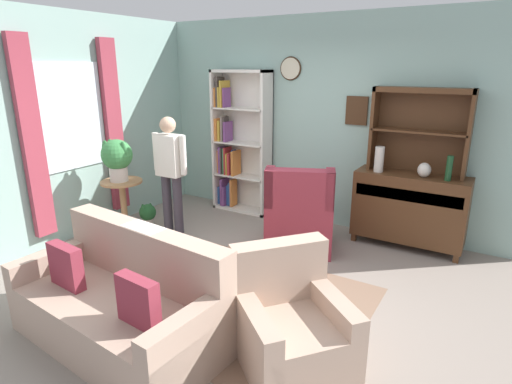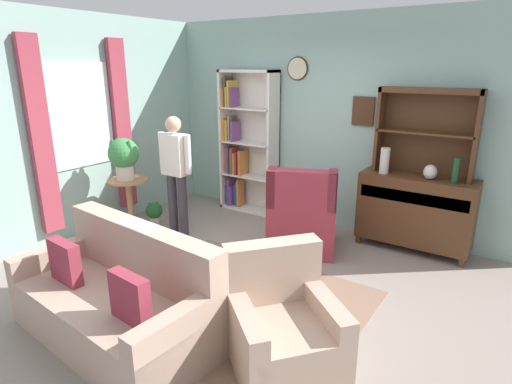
% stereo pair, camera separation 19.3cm
% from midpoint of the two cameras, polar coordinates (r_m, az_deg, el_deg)
% --- Properties ---
extents(ground_plane, '(5.40, 4.60, 0.02)m').
position_cam_midpoint_polar(ground_plane, '(4.42, -1.31, -12.42)').
color(ground_plane, gray).
extents(wall_back, '(5.00, 0.09, 2.80)m').
position_cam_midpoint_polar(wall_back, '(5.77, 11.05, 9.18)').
color(wall_back, '#93B7AD').
rests_on(wall_back, ground_plane).
extents(wall_left, '(0.16, 4.20, 2.80)m').
position_cam_midpoint_polar(wall_left, '(5.75, -22.55, 8.12)').
color(wall_left, '#93B7AD').
rests_on(wall_left, ground_plane).
extents(area_rug, '(2.33, 1.95, 0.01)m').
position_cam_midpoint_polar(area_rug, '(4.10, -1.45, -14.73)').
color(area_rug, '#846651').
rests_on(area_rug, ground_plane).
extents(bookshelf, '(0.90, 0.30, 2.10)m').
position_cam_midpoint_polar(bookshelf, '(6.29, -0.75, 6.45)').
color(bookshelf, silver).
rests_on(bookshelf, ground_plane).
extents(sideboard, '(1.30, 0.45, 0.92)m').
position_cam_midpoint_polar(sideboard, '(5.35, 21.94, -2.26)').
color(sideboard, '#4C2D19').
rests_on(sideboard, ground_plane).
extents(sideboard_hutch, '(1.10, 0.26, 1.00)m').
position_cam_midpoint_polar(sideboard_hutch, '(5.23, 23.49, 9.03)').
color(sideboard_hutch, '#4C2D19').
rests_on(sideboard_hutch, sideboard).
extents(vase_tall, '(0.11, 0.11, 0.31)m').
position_cam_midpoint_polar(vase_tall, '(5.21, 18.26, 4.11)').
color(vase_tall, beige).
rests_on(vase_tall, sideboard).
extents(vase_round, '(0.15, 0.15, 0.17)m').
position_cam_midpoint_polar(vase_round, '(5.13, 23.79, 2.52)').
color(vase_round, beige).
rests_on(vase_round, sideboard).
extents(bottle_wine, '(0.07, 0.07, 0.29)m').
position_cam_midpoint_polar(bottle_wine, '(5.06, 26.70, 2.64)').
color(bottle_wine, '#194223').
rests_on(bottle_wine, sideboard).
extents(couch_floral, '(1.86, 0.99, 0.90)m').
position_cam_midpoint_polar(couch_floral, '(3.65, -16.93, -14.22)').
color(couch_floral, tan).
rests_on(couch_floral, ground_plane).
extents(armchair_floral, '(1.08, 1.08, 0.88)m').
position_cam_midpoint_polar(armchair_floral, '(3.25, 5.43, -18.23)').
color(armchair_floral, tan).
rests_on(armchair_floral, ground_plane).
extents(wingback_chair, '(1.03, 1.04, 1.05)m').
position_cam_midpoint_polar(wingback_chair, '(5.01, 7.43, -3.90)').
color(wingback_chair, maroon).
rests_on(wingback_chair, ground_plane).
extents(plant_stand, '(0.52, 0.52, 0.75)m').
position_cam_midpoint_polar(plant_stand, '(5.68, -16.01, -1.09)').
color(plant_stand, '#997047').
rests_on(plant_stand, ground_plane).
extents(potted_plant_large, '(0.39, 0.39, 0.53)m').
position_cam_midpoint_polar(potted_plant_large, '(5.53, -16.79, 4.81)').
color(potted_plant_large, beige).
rests_on(potted_plant_large, plant_stand).
extents(potted_plant_small, '(0.23, 0.23, 0.32)m').
position_cam_midpoint_polar(potted_plant_small, '(5.99, -12.92, -2.65)').
color(potted_plant_small, beige).
rests_on(potted_plant_small, ground_plane).
extents(person_reading, '(0.52, 0.21, 1.56)m').
position_cam_midpoint_polar(person_reading, '(5.38, -9.97, 3.29)').
color(person_reading, '#38333D').
rests_on(person_reading, ground_plane).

